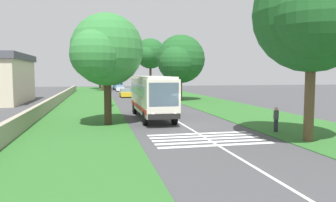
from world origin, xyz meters
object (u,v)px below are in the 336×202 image
Objects in this scene: roadside_tree_right_1 at (150,54)px; roadside_tree_right_2 at (179,60)px; trailing_car_3 at (120,88)px; roadside_tree_left_1 at (102,61)px; roadside_tree_left_2 at (99,60)px; pedestrian at (276,119)px; trailing_minibus_0 at (118,83)px; trailing_car_2 at (140,90)px; roadside_tree_right_0 at (309,16)px; trailing_car_0 at (158,97)px; coach_bus at (152,94)px; roadside_tree_left_0 at (105,52)px; trailing_car_1 at (125,93)px; utility_pole at (109,76)px.

roadside_tree_right_2 is (-28.48, 0.04, -2.48)m from roadside_tree_right_1.
roadside_tree_left_1 is (2.68, 3.78, 6.26)m from trailing_car_3.
pedestrian is (-66.57, -11.29, -6.49)m from roadside_tree_left_2.
trailing_minibus_0 is 3.55× the size of pedestrian.
pedestrian is at bearing -172.73° from trailing_car_3.
roadside_tree_left_1 is 5.55× the size of pedestrian.
trailing_car_3 is (9.55, 3.31, 0.00)m from trailing_car_2.
trailing_minibus_0 is at bearing -0.03° from trailing_car_3.
roadside_tree_right_2 reaches higher than roadside_tree_left_1.
roadside_tree_right_0 reaches higher than trailing_car_2.
roadside_tree_right_2 reaches higher than trailing_car_0.
trailing_minibus_0 is (36.67, 3.51, 0.88)m from trailing_car_0.
coach_bus is at bearing 171.29° from roadside_tree_right_1.
roadside_tree_right_1 is (-10.90, -11.40, 0.99)m from roadside_tree_left_2.
trailing_minibus_0 is 0.71× the size of roadside_tree_left_0.
utility_pole is at bearing 169.34° from trailing_car_1.
utility_pole is (-9.10, 10.56, -2.18)m from roadside_tree_right_2.
trailing_car_3 is at bearing 14.48° from roadside_tree_right_2.
coach_bus is at bearing 31.32° from roadside_tree_right_0.
roadside_tree_left_2 is 6.52× the size of pedestrian.
roadside_tree_left_0 is 13.39m from pedestrian.
roadside_tree_right_1 reaches higher than roadside_tree_left_2.
roadside_tree_right_1 is at bearing -19.99° from trailing_car_1.
trailing_car_3 is at bearing 101.36° from roadside_tree_right_1.
utility_pole is (-44.26, 3.58, 2.18)m from trailing_minibus_0.
trailing_car_0 is at bearing -12.21° from coach_bus.
coach_bus is 47.93m from roadside_tree_right_1.
roadside_tree_right_1 reaches higher than roadside_tree_right_0.
roadside_tree_right_0 is 58.77m from roadside_tree_right_1.
trailing_car_0 is (16.97, -3.67, -1.48)m from coach_bus.
trailing_car_1 is at bearing 160.01° from roadside_tree_right_1.
roadside_tree_left_0 is 51.26m from roadside_tree_right_1.
trailing_car_1 is at bearing -172.50° from roadside_tree_left_2.
trailing_minibus_0 is at bearing 11.24° from roadside_tree_right_2.
trailing_car_2 is at bearing -169.38° from trailing_minibus_0.
roadside_tree_right_0 is (-69.65, -11.38, -0.20)m from roadside_tree_left_2.
utility_pole is at bearing 130.75° from roadside_tree_right_2.
roadside_tree_left_1 reaches higher than trailing_minibus_0.
utility_pole is (-36.17, 3.57, 3.06)m from trailing_car_3.
trailing_car_0 is at bearing 6.93° from roadside_tree_right_0.
roadside_tree_left_2 is at bearing 19.54° from trailing_car_3.
roadside_tree_left_2 reaches higher than trailing_minibus_0.
roadside_tree_right_0 reaches higher than trailing_car_0.
trailing_car_2 is at bearing -10.96° from roadside_tree_left_0.
utility_pole is (-48.48, -0.80, -3.67)m from roadside_tree_left_2.
roadside_tree_left_1 is at bearing -0.51° from roadside_tree_left_0.
roadside_tree_left_1 is 0.78× the size of roadside_tree_right_1.
trailing_car_3 is 0.51× the size of roadside_tree_left_0.
coach_bus reaches higher than trailing_minibus_0.
coach_bus is 1.31× the size of roadside_tree_left_0.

